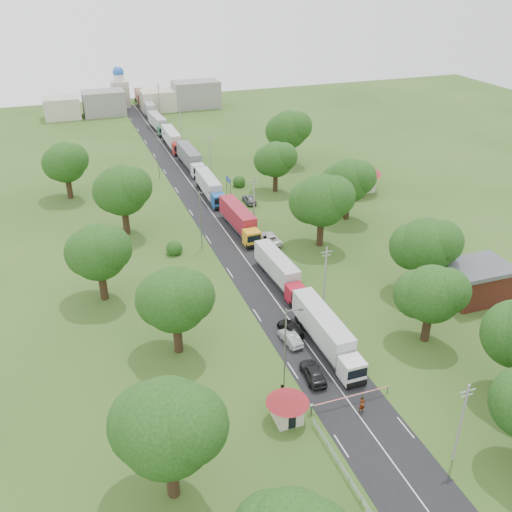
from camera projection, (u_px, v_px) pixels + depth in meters
name	position (u px, v px, depth m)	size (l,w,h in m)	color
ground	(267.00, 288.00, 81.01)	(260.00, 260.00, 0.00)	#2B4B19
road	(226.00, 232.00, 97.67)	(8.00, 200.00, 0.04)	black
boom_barrier	(339.00, 400.00, 59.36)	(9.22, 0.35, 1.18)	slate
guard_booth	(288.00, 404.00, 57.03)	(4.40, 4.40, 3.45)	#C1B5A0
guard_rail	(353.00, 491.00, 50.36)	(0.10, 17.00, 1.70)	slate
info_sign	(228.00, 183.00, 110.31)	(0.12, 3.10, 4.10)	slate
pole_0	(461.00, 422.00, 51.30)	(1.60, 0.24, 9.00)	gray
pole_1	(325.00, 276.00, 74.63)	(1.60, 0.24, 9.00)	gray
pole_2	(254.00, 200.00, 97.96)	(1.60, 0.24, 9.00)	gray
pole_3	(210.00, 153.00, 121.28)	(1.60, 0.24, 9.00)	gray
pole_4	(180.00, 121.00, 144.61)	(1.60, 0.24, 9.00)	gray
pole_5	(159.00, 99.00, 167.94)	(1.60, 0.24, 9.00)	gray
lamp_0	(286.00, 344.00, 60.17)	(2.03, 0.22, 10.00)	slate
lamp_1	(201.00, 218.00, 89.32)	(2.03, 0.22, 10.00)	slate
lamp_2	(158.00, 153.00, 118.48)	(2.03, 0.22, 10.00)	slate
tree_2	(431.00, 293.00, 67.22)	(8.00, 8.00, 10.10)	#382616
tree_3	(426.00, 245.00, 77.06)	(8.80, 8.80, 11.07)	#382616
tree_4	(322.00, 200.00, 89.69)	(9.60, 9.60, 12.05)	#382616
tree_5	(348.00, 180.00, 99.31)	(8.80, 8.80, 11.07)	#382616
tree_6	(275.00, 159.00, 111.67)	(8.00, 8.00, 10.10)	#382616
tree_7	(289.00, 129.00, 126.28)	(9.60, 9.60, 12.05)	#382616
tree_9	(167.00, 426.00, 46.54)	(9.60, 9.60, 12.05)	#382616
tree_10	(175.00, 299.00, 64.97)	(8.80, 8.80, 11.07)	#382616
tree_11	(98.00, 252.00, 75.38)	(8.80, 8.80, 11.07)	#382616
tree_12	(122.00, 190.00, 93.55)	(9.60, 9.60, 12.05)	#382616
tree_13	(65.00, 162.00, 108.11)	(8.80, 8.80, 11.07)	#382616
house_brick	(477.00, 281.00, 77.52)	(8.60, 6.60, 5.20)	maroon
house_cream	(355.00, 173.00, 113.23)	(10.08, 10.08, 5.80)	#C1B5A0
distant_town	(140.00, 100.00, 171.22)	(52.00, 8.00, 8.00)	gray
church	(120.00, 90.00, 175.61)	(5.00, 5.00, 12.30)	#C1B5A0
truck_0	(326.00, 332.00, 67.75)	(2.62, 15.21, 4.22)	silver
truck_1	(279.00, 270.00, 81.64)	(2.90, 13.94, 3.85)	#AF1427
truck_2	(239.00, 219.00, 97.06)	(3.05, 14.74, 4.08)	gold
truck_3	(210.00, 187.00, 110.93)	(2.68, 14.37, 3.98)	#1B54A5
truck_4	(190.00, 158.00, 126.09)	(2.77, 15.38, 4.26)	silver
truck_5	(172.00, 139.00, 139.59)	(2.64, 14.86, 4.12)	maroon
truck_6	(158.00, 123.00, 153.34)	(3.13, 14.19, 3.92)	#205637
truck_7	(149.00, 109.00, 167.35)	(3.16, 14.91, 4.12)	#B9B9B9
truck_8	(141.00, 98.00, 181.03)	(3.00, 13.93, 3.85)	brown
car_lane_front	(313.00, 373.00, 63.36)	(1.95, 4.84, 1.65)	black
car_lane_mid	(290.00, 338.00, 69.31)	(1.46, 4.19, 1.38)	#A1A3A9
car_lane_rear	(291.00, 328.00, 71.15)	(1.85, 4.56, 1.32)	black
car_verge_near	(269.00, 238.00, 93.55)	(2.70, 5.86, 1.63)	silver
car_verge_far	(249.00, 199.00, 108.65)	(1.84, 4.58, 1.56)	#5B5D63
pedestrian_near	(362.00, 405.00, 58.56)	(0.71, 0.47, 1.94)	gray
pedestrian_booth	(283.00, 393.00, 60.31)	(0.90, 0.70, 1.86)	gray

